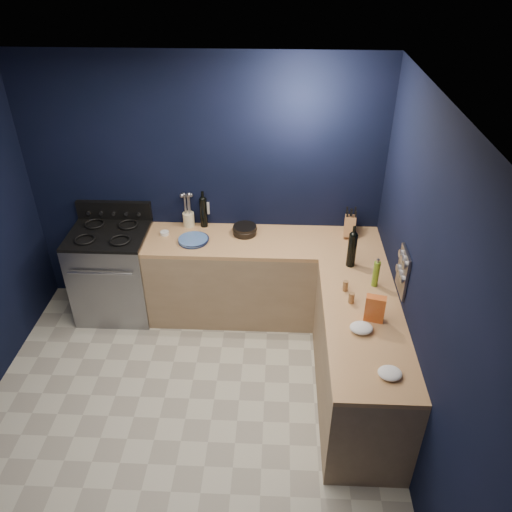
# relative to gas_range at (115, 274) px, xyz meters

# --- Properties ---
(floor) EXTENTS (3.50, 3.50, 0.02)m
(floor) POSITION_rel_gas_range_xyz_m (0.93, -1.42, -0.47)
(floor) COLOR beige
(floor) RESTS_ON ground
(ceiling) EXTENTS (3.50, 3.50, 0.02)m
(ceiling) POSITION_rel_gas_range_xyz_m (0.93, -1.42, 2.15)
(ceiling) COLOR silver
(ceiling) RESTS_ON ground
(wall_back) EXTENTS (3.50, 0.02, 2.60)m
(wall_back) POSITION_rel_gas_range_xyz_m (0.93, 0.34, 0.84)
(wall_back) COLOR black
(wall_back) RESTS_ON ground
(wall_right) EXTENTS (0.02, 3.50, 2.60)m
(wall_right) POSITION_rel_gas_range_xyz_m (2.69, -1.42, 0.84)
(wall_right) COLOR black
(wall_right) RESTS_ON ground
(cab_back) EXTENTS (2.30, 0.63, 0.86)m
(cab_back) POSITION_rel_gas_range_xyz_m (1.53, 0.02, -0.03)
(cab_back) COLOR #9F8161
(cab_back) RESTS_ON floor
(top_back) EXTENTS (2.30, 0.63, 0.04)m
(top_back) POSITION_rel_gas_range_xyz_m (1.53, 0.02, 0.42)
(top_back) COLOR #96653C
(top_back) RESTS_ON cab_back
(cab_right) EXTENTS (0.63, 1.67, 0.86)m
(cab_right) POSITION_rel_gas_range_xyz_m (2.37, -1.13, -0.03)
(cab_right) COLOR #9F8161
(cab_right) RESTS_ON floor
(top_right) EXTENTS (0.63, 1.67, 0.04)m
(top_right) POSITION_rel_gas_range_xyz_m (2.37, -1.13, 0.42)
(top_right) COLOR #96653C
(top_right) RESTS_ON cab_right
(gas_range) EXTENTS (0.76, 0.66, 0.92)m
(gas_range) POSITION_rel_gas_range_xyz_m (0.00, 0.00, 0.00)
(gas_range) COLOR gray
(gas_range) RESTS_ON floor
(oven_door) EXTENTS (0.59, 0.02, 0.42)m
(oven_door) POSITION_rel_gas_range_xyz_m (0.00, -0.32, -0.01)
(oven_door) COLOR black
(oven_door) RESTS_ON gas_range
(cooktop) EXTENTS (0.76, 0.66, 0.03)m
(cooktop) POSITION_rel_gas_range_xyz_m (0.00, 0.00, 0.48)
(cooktop) COLOR black
(cooktop) RESTS_ON gas_range
(backguard) EXTENTS (0.76, 0.06, 0.20)m
(backguard) POSITION_rel_gas_range_xyz_m (0.00, 0.30, 0.58)
(backguard) COLOR black
(backguard) RESTS_ON gas_range
(spice_panel) EXTENTS (0.02, 0.28, 0.38)m
(spice_panel) POSITION_rel_gas_range_xyz_m (2.67, -0.87, 0.72)
(spice_panel) COLOR gray
(spice_panel) RESTS_ON wall_right
(wall_outlet) EXTENTS (0.09, 0.02, 0.13)m
(wall_outlet) POSITION_rel_gas_range_xyz_m (0.93, 0.32, 0.62)
(wall_outlet) COLOR white
(wall_outlet) RESTS_ON wall_back
(plate_stack) EXTENTS (0.31, 0.31, 0.04)m
(plate_stack) POSITION_rel_gas_range_xyz_m (0.85, -0.04, 0.46)
(plate_stack) COLOR teal
(plate_stack) RESTS_ON top_back
(ramekin) EXTENTS (0.11, 0.11, 0.03)m
(ramekin) POSITION_rel_gas_range_xyz_m (0.55, 0.08, 0.46)
(ramekin) COLOR white
(ramekin) RESTS_ON top_back
(utensil_crock) EXTENTS (0.15, 0.15, 0.14)m
(utensil_crock) POSITION_rel_gas_range_xyz_m (0.76, 0.27, 0.51)
(utensil_crock) COLOR #EDE7C2
(utensil_crock) RESTS_ON top_back
(wine_bottle_back) EXTENTS (0.08, 0.08, 0.31)m
(wine_bottle_back) POSITION_rel_gas_range_xyz_m (0.92, 0.27, 0.59)
(wine_bottle_back) COLOR black
(wine_bottle_back) RESTS_ON top_back
(lemon_basket) EXTENTS (0.31, 0.31, 0.09)m
(lemon_basket) POSITION_rel_gas_range_xyz_m (1.34, 0.13, 0.48)
(lemon_basket) COLOR black
(lemon_basket) RESTS_ON top_back
(knife_block) EXTENTS (0.14, 0.25, 0.24)m
(knife_block) POSITION_rel_gas_range_xyz_m (2.38, 0.17, 0.54)
(knife_block) COLOR #96663E
(knife_block) RESTS_ON top_back
(wine_bottle_right) EXTENTS (0.10, 0.10, 0.32)m
(wine_bottle_right) POSITION_rel_gas_range_xyz_m (2.33, -0.38, 0.60)
(wine_bottle_right) COLOR black
(wine_bottle_right) RESTS_ON top_right
(oil_bottle) EXTENTS (0.07, 0.07, 0.24)m
(oil_bottle) POSITION_rel_gas_range_xyz_m (2.50, -0.68, 0.56)
(oil_bottle) COLOR olive
(oil_bottle) RESTS_ON top_right
(spice_jar_near) EXTENTS (0.04, 0.04, 0.09)m
(spice_jar_near) POSITION_rel_gas_range_xyz_m (2.25, -0.76, 0.49)
(spice_jar_near) COLOR olive
(spice_jar_near) RESTS_ON top_right
(spice_jar_far) EXTENTS (0.05, 0.05, 0.09)m
(spice_jar_far) POSITION_rel_gas_range_xyz_m (2.28, -0.92, 0.49)
(spice_jar_far) COLOR olive
(spice_jar_far) RESTS_ON top_right
(crouton_bag) EXTENTS (0.16, 0.10, 0.22)m
(crouton_bag) POSITION_rel_gas_range_xyz_m (2.43, -1.13, 0.55)
(crouton_bag) COLOR red
(crouton_bag) RESTS_ON top_right
(towel_front) EXTENTS (0.21, 0.19, 0.06)m
(towel_front) POSITION_rel_gas_range_xyz_m (2.32, -1.27, 0.47)
(towel_front) COLOR white
(towel_front) RESTS_ON top_right
(towel_end) EXTENTS (0.20, 0.19, 0.05)m
(towel_end) POSITION_rel_gas_range_xyz_m (2.45, -1.72, 0.46)
(towel_end) COLOR white
(towel_end) RESTS_ON top_right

